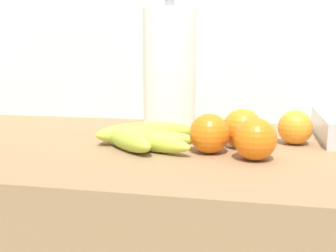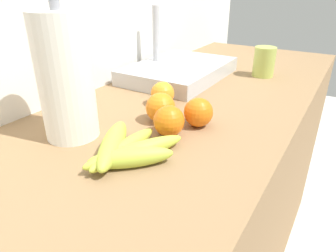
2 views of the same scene
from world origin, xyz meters
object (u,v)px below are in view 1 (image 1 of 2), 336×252
orange_back_right (295,128)px  paper_towel_roll (169,72)px  orange_right (242,129)px  orange_front (209,134)px  orange_far_right (255,139)px  banana_bunch (141,137)px

orange_back_right → paper_towel_roll: size_ratio=0.22×
orange_back_right → orange_right: 0.11m
paper_towel_roll → orange_front: bearing=-58.7°
orange_far_right → banana_bunch: bearing=164.8°
orange_right → orange_far_right: bearing=-74.5°
orange_front → banana_bunch: bearing=170.2°
orange_right → paper_towel_roll: (-0.17, 0.13, 0.10)m
banana_bunch → orange_back_right: bearing=17.7°
orange_right → paper_towel_roll: size_ratio=0.25×
orange_front → paper_towel_roll: size_ratio=0.24×
orange_right → orange_far_right: orange_right is taller
banana_bunch → paper_towel_roll: bearing=83.8°
orange_back_right → orange_front: orange_front is taller
orange_back_right → banana_bunch: bearing=-162.3°
orange_back_right → orange_front: 0.19m
orange_far_right → paper_towel_roll: bearing=131.1°
orange_front → orange_right: bearing=46.5°
orange_back_right → orange_far_right: bearing=-116.2°
orange_far_right → orange_front: bearing=156.6°
orange_right → orange_far_right: (0.03, -0.09, -0.00)m
orange_front → orange_far_right: (0.08, -0.03, -0.00)m
orange_front → orange_right: 0.08m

